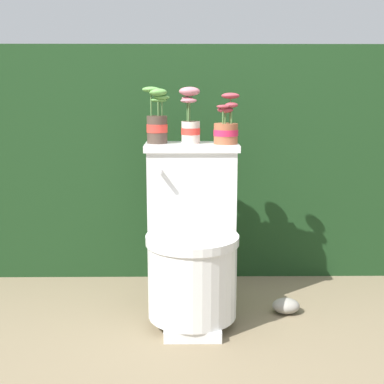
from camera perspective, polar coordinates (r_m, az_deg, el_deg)
The scene contains 7 objects.
ground_plane at distance 2.41m, azimuth 0.42°, elevation -13.69°, with size 12.00×12.00×0.00m, color #75664C.
hedge_backdrop at distance 3.26m, azimuth 0.10°, elevation 4.12°, with size 2.98×0.96×1.22m.
toilet at distance 2.34m, azimuth 0.01°, elevation -5.57°, with size 0.42×0.53×0.76m.
potted_plant_left at distance 2.41m, azimuth -3.75°, elevation 7.59°, with size 0.12×0.09×0.25m.
potted_plant_midleft at distance 2.41m, azimuth -0.19°, elevation 7.56°, with size 0.09×0.09×0.25m.
potted_plant_middle at distance 2.38m, azimuth 3.67°, elevation 6.86°, with size 0.11×0.11×0.22m.
garden_stone at distance 2.52m, azimuth 9.98°, elevation -11.87°, with size 0.12×0.10×0.07m.
Camera 1 is at (-0.04, -2.18, 1.02)m, focal length 50.00 mm.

